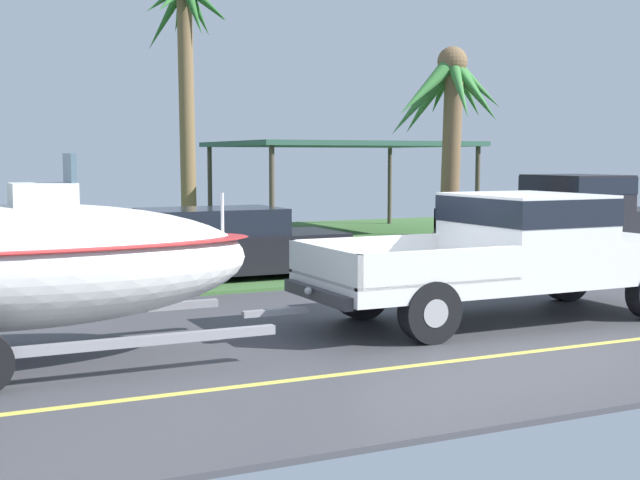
{
  "coord_description": "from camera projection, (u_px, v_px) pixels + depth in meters",
  "views": [
    {
      "loc": [
        -6.46,
        -10.11,
        2.36
      ],
      "look_at": [
        -1.26,
        0.85,
        1.19
      ],
      "focal_mm": 49.18,
      "sensor_mm": 36.0,
      "label": 1
    }
  ],
  "objects": [
    {
      "name": "ground",
      "position": [
        227.0,
        262.0,
        19.62
      ],
      "size": [
        36.0,
        22.0,
        0.11
      ],
      "color": "#424247"
    },
    {
      "name": "pickup_truck_towing",
      "position": [
        523.0,
        248.0,
        12.75
      ],
      "size": [
        6.01,
        2.13,
        1.81
      ],
      "color": "silver",
      "rests_on": "ground"
    },
    {
      "name": "boat_on_trailer",
      "position": [
        19.0,
        265.0,
        9.76
      ],
      "size": [
        6.47,
        2.37,
        2.39
      ],
      "color": "gray",
      "rests_on": "ground"
    },
    {
      "name": "parked_pickup_background",
      "position": [
        575.0,
        213.0,
        20.09
      ],
      "size": [
        5.83,
        2.11,
        1.93
      ],
      "color": "black",
      "rests_on": "ground"
    },
    {
      "name": "parked_sedan_near",
      "position": [
        220.0,
        245.0,
        16.62
      ],
      "size": [
        4.63,
        1.88,
        1.38
      ],
      "color": "black",
      "rests_on": "ground"
    },
    {
      "name": "carport_awning",
      "position": [
        339.0,
        146.0,
        26.08
      ],
      "size": [
        6.91,
        5.58,
        2.78
      ],
      "color": "#4C4238",
      "rests_on": "ground"
    },
    {
      "name": "palm_tree_near_left",
      "position": [
        186.0,
        46.0,
        23.06
      ],
      "size": [
        2.62,
        3.37,
        7.19
      ],
      "color": "brown",
      "rests_on": "ground"
    },
    {
      "name": "palm_tree_mid",
      "position": [
        448.0,
        106.0,
        20.07
      ],
      "size": [
        3.32,
        3.03,
        4.86
      ],
      "color": "brown",
      "rests_on": "ground"
    }
  ]
}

